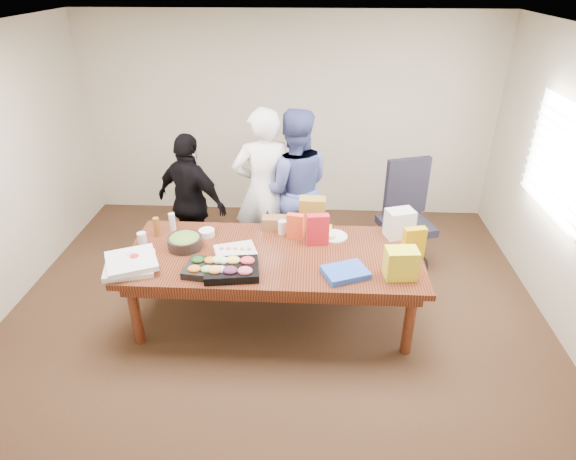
# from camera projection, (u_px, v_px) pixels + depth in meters

# --- Properties ---
(floor) EXTENTS (5.50, 5.00, 0.02)m
(floor) POSITION_uv_depth(u_px,v_px,m) (275.00, 317.00, 5.00)
(floor) COLOR #47301E
(floor) RESTS_ON ground
(ceiling) EXTENTS (5.50, 5.00, 0.02)m
(ceiling) POSITION_uv_depth(u_px,v_px,m) (270.00, 33.00, 3.70)
(ceiling) COLOR white
(ceiling) RESTS_ON wall_back
(wall_back) EXTENTS (5.50, 0.04, 2.70)m
(wall_back) POSITION_uv_depth(u_px,v_px,m) (288.00, 118.00, 6.54)
(wall_back) COLOR beige
(wall_back) RESTS_ON floor
(wall_front) EXTENTS (5.50, 0.04, 2.70)m
(wall_front) POSITION_uv_depth(u_px,v_px,m) (227.00, 432.00, 2.16)
(wall_front) COLOR beige
(wall_front) RESTS_ON floor
(window_panel) EXTENTS (0.03, 1.40, 1.10)m
(window_panel) POSITION_uv_depth(u_px,v_px,m) (560.00, 162.00, 4.68)
(window_panel) COLOR white
(window_panel) RESTS_ON wall_right
(window_blinds) EXTENTS (0.04, 1.36, 1.00)m
(window_blinds) POSITION_uv_depth(u_px,v_px,m) (556.00, 162.00, 4.68)
(window_blinds) COLOR beige
(window_blinds) RESTS_ON wall_right
(conference_table) EXTENTS (2.80, 1.20, 0.75)m
(conference_table) POSITION_uv_depth(u_px,v_px,m) (274.00, 286.00, 4.82)
(conference_table) COLOR #4C1C0F
(conference_table) RESTS_ON floor
(office_chair) EXTENTS (0.78, 0.78, 1.22)m
(office_chair) POSITION_uv_depth(u_px,v_px,m) (407.00, 221.00, 5.52)
(office_chair) COLOR black
(office_chair) RESTS_ON floor
(person_center) EXTENTS (0.77, 0.60, 1.88)m
(person_center) POSITION_uv_depth(u_px,v_px,m) (264.00, 190.00, 5.47)
(person_center) COLOR white
(person_center) RESTS_ON floor
(person_right) EXTENTS (0.97, 0.80, 1.84)m
(person_right) POSITION_uv_depth(u_px,v_px,m) (294.00, 188.00, 5.56)
(person_right) COLOR #43508E
(person_right) RESTS_ON floor
(person_left) EXTENTS (1.01, 0.78, 1.60)m
(person_left) POSITION_uv_depth(u_px,v_px,m) (192.00, 203.00, 5.51)
(person_left) COLOR black
(person_left) RESTS_ON floor
(veggie_tray) EXTENTS (0.46, 0.38, 0.06)m
(veggie_tray) POSITION_uv_depth(u_px,v_px,m) (209.00, 269.00, 4.35)
(veggie_tray) COLOR black
(veggie_tray) RESTS_ON conference_table
(fruit_tray) EXTENTS (0.52, 0.43, 0.07)m
(fruit_tray) POSITION_uv_depth(u_px,v_px,m) (232.00, 270.00, 4.33)
(fruit_tray) COLOR black
(fruit_tray) RESTS_ON conference_table
(sheet_cake) EXTENTS (0.44, 0.39, 0.07)m
(sheet_cake) POSITION_uv_depth(u_px,v_px,m) (235.00, 252.00, 4.59)
(sheet_cake) COLOR silver
(sheet_cake) RESTS_ON conference_table
(salad_bowl) EXTENTS (0.41, 0.41, 0.11)m
(salad_bowl) POSITION_uv_depth(u_px,v_px,m) (185.00, 242.00, 4.72)
(salad_bowl) COLOR black
(salad_bowl) RESTS_ON conference_table
(chip_bag_blue) EXTENTS (0.45, 0.40, 0.06)m
(chip_bag_blue) POSITION_uv_depth(u_px,v_px,m) (345.00, 272.00, 4.31)
(chip_bag_blue) COLOR blue
(chip_bag_blue) RESTS_ON conference_table
(chip_bag_red) EXTENTS (0.23, 0.12, 0.31)m
(chip_bag_red) POSITION_uv_depth(u_px,v_px,m) (318.00, 230.00, 4.73)
(chip_bag_red) COLOR red
(chip_bag_red) RESTS_ON conference_table
(chip_bag_yellow) EXTENTS (0.22, 0.12, 0.31)m
(chip_bag_yellow) POSITION_uv_depth(u_px,v_px,m) (414.00, 243.00, 4.51)
(chip_bag_yellow) COLOR gold
(chip_bag_yellow) RESTS_ON conference_table
(chip_bag_orange) EXTENTS (0.18, 0.10, 0.26)m
(chip_bag_orange) POSITION_uv_depth(u_px,v_px,m) (295.00, 226.00, 4.85)
(chip_bag_orange) COLOR #F14E27
(chip_bag_orange) RESTS_ON conference_table
(mayo_jar) EXTENTS (0.10, 0.10, 0.14)m
(mayo_jar) POSITION_uv_depth(u_px,v_px,m) (282.00, 227.00, 4.95)
(mayo_jar) COLOR white
(mayo_jar) RESTS_ON conference_table
(mustard_bottle) EXTENTS (0.07, 0.07, 0.17)m
(mustard_bottle) POSITION_uv_depth(u_px,v_px,m) (297.00, 228.00, 4.91)
(mustard_bottle) COLOR yellow
(mustard_bottle) RESTS_ON conference_table
(dressing_bottle) EXTENTS (0.07, 0.07, 0.20)m
(dressing_bottle) POSITION_uv_depth(u_px,v_px,m) (157.00, 227.00, 4.90)
(dressing_bottle) COLOR brown
(dressing_bottle) RESTS_ON conference_table
(ranch_bottle) EXTENTS (0.07, 0.07, 0.19)m
(ranch_bottle) POSITION_uv_depth(u_px,v_px,m) (172.00, 222.00, 5.01)
(ranch_bottle) COLOR silver
(ranch_bottle) RESTS_ON conference_table
(banana_bunch) EXTENTS (0.24, 0.16, 0.07)m
(banana_bunch) POSITION_uv_depth(u_px,v_px,m) (320.00, 230.00, 4.98)
(banana_bunch) COLOR #F1FF34
(banana_bunch) RESTS_ON conference_table
(bread_loaf) EXTENTS (0.33, 0.15, 0.13)m
(bread_loaf) POSITION_uv_depth(u_px,v_px,m) (278.00, 223.00, 5.05)
(bread_loaf) COLOR #8F5C36
(bread_loaf) RESTS_ON conference_table
(kraft_bag) EXTENTS (0.27, 0.16, 0.34)m
(kraft_bag) POSITION_uv_depth(u_px,v_px,m) (312.00, 214.00, 5.00)
(kraft_bag) COLOR olive
(kraft_bag) RESTS_ON conference_table
(red_cup) EXTENTS (0.09, 0.09, 0.11)m
(red_cup) POSITION_uv_depth(u_px,v_px,m) (135.00, 261.00, 4.43)
(red_cup) COLOR red
(red_cup) RESTS_ON conference_table
(clear_cup_a) EXTENTS (0.08, 0.08, 0.10)m
(clear_cup_a) POSITION_uv_depth(u_px,v_px,m) (130.00, 259.00, 4.46)
(clear_cup_a) COLOR silver
(clear_cup_a) RESTS_ON conference_table
(clear_cup_b) EXTENTS (0.09, 0.09, 0.12)m
(clear_cup_b) POSITION_uv_depth(u_px,v_px,m) (142.00, 238.00, 4.77)
(clear_cup_b) COLOR silver
(clear_cup_b) RESTS_ON conference_table
(pizza_box_lower) EXTENTS (0.52, 0.52, 0.05)m
(pizza_box_lower) POSITION_uv_depth(u_px,v_px,m) (130.00, 265.00, 4.41)
(pizza_box_lower) COLOR white
(pizza_box_lower) RESTS_ON conference_table
(pizza_box_upper) EXTENTS (0.57, 0.57, 0.05)m
(pizza_box_upper) POSITION_uv_depth(u_px,v_px,m) (131.00, 261.00, 4.38)
(pizza_box_upper) COLOR white
(pizza_box_upper) RESTS_ON pizza_box_lower
(plate_a) EXTENTS (0.28, 0.28, 0.02)m
(plate_a) POSITION_uv_depth(u_px,v_px,m) (334.00, 236.00, 4.92)
(plate_a) COLOR white
(plate_a) RESTS_ON conference_table
(plate_b) EXTENTS (0.28, 0.28, 0.01)m
(plate_b) POSITION_uv_depth(u_px,v_px,m) (322.00, 232.00, 5.00)
(plate_b) COLOR white
(plate_b) RESTS_ON conference_table
(dip_bowl_a) EXTENTS (0.15, 0.15, 0.06)m
(dip_bowl_a) POSITION_uv_depth(u_px,v_px,m) (329.00, 236.00, 4.88)
(dip_bowl_a) COLOR #EEEAC4
(dip_bowl_a) RESTS_ON conference_table
(dip_bowl_b) EXTENTS (0.20, 0.20, 0.06)m
(dip_bowl_b) POSITION_uv_depth(u_px,v_px,m) (207.00, 233.00, 4.93)
(dip_bowl_b) COLOR white
(dip_bowl_b) RESTS_ON conference_table
(grocery_bag_white) EXTENTS (0.31, 0.26, 0.29)m
(grocery_bag_white) POSITION_uv_depth(u_px,v_px,m) (400.00, 223.00, 4.87)
(grocery_bag_white) COLOR silver
(grocery_bag_white) RESTS_ON conference_table
(grocery_bag_yellow) EXTENTS (0.29, 0.21, 0.27)m
(grocery_bag_yellow) POSITION_uv_depth(u_px,v_px,m) (401.00, 263.00, 4.24)
(grocery_bag_yellow) COLOR yellow
(grocery_bag_yellow) RESTS_ON conference_table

